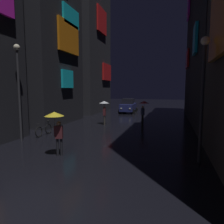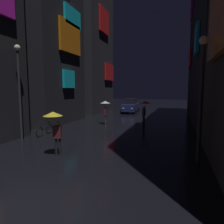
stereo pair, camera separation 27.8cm
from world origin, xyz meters
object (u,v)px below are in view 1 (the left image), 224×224
Objects in this scene: pedestrian_midstreet_centre_clear at (104,106)px; streetlamp_right_near at (203,85)px; bicycle_parked_at_storefront at (44,130)px; car_distant at (128,106)px; pedestrian_near_crossing_red at (144,106)px; pedestrian_midstreet_left_yellow at (56,121)px; streetlamp_left_near at (19,82)px.

streetlamp_right_near is at bearing -47.46° from pedestrian_midstreet_centre_clear.
car_distant is (2.78, 14.78, 0.54)m from bicycle_parked_at_storefront.
bicycle_parked_at_storefront is at bearing -133.43° from pedestrian_near_crossing_red.
pedestrian_midstreet_centre_clear is at bearing -90.86° from car_distant.
pedestrian_midstreet_left_yellow is at bearing -170.28° from streetlamp_right_near.
streetlamp_left_near is at bearing 153.33° from pedestrian_midstreet_left_yellow.
pedestrian_near_crossing_red and pedestrian_midstreet_left_yellow have the same top height.
car_distant is (0.14, 9.61, -0.74)m from pedestrian_midstreet_centre_clear.
pedestrian_near_crossing_red is 10.21m from pedestrian_midstreet_left_yellow.
bicycle_parked_at_storefront is at bearing -100.64° from car_distant.
pedestrian_midstreet_left_yellow is 0.37× the size of streetlamp_left_near.
streetlamp_right_near is (3.63, -8.74, 1.67)m from pedestrian_near_crossing_red.
streetlamp_right_near is (9.60, -2.42, 2.95)m from bicycle_parked_at_storefront.
pedestrian_near_crossing_red is 9.09m from car_distant.
streetlamp_right_near reaches higher than bicycle_parked_at_storefront.
bicycle_parked_at_storefront is at bearing 76.80° from streetlamp_left_near.
pedestrian_midstreet_centre_clear is 3.53m from pedestrian_near_crossing_red.
bicycle_parked_at_storefront is (-5.98, -6.31, -1.28)m from pedestrian_near_crossing_red.
streetlamp_right_near is at bearing -68.37° from car_distant.
pedestrian_midstreet_left_yellow is (-2.76, -9.83, 0.00)m from pedestrian_near_crossing_red.
pedestrian_near_crossing_red is 0.37× the size of streetlamp_left_near.
streetlamp_left_near is (-3.61, 1.81, 1.92)m from pedestrian_midstreet_left_yellow.
pedestrian_midstreet_centre_clear is 0.50× the size of car_distant.
pedestrian_midstreet_centre_clear and pedestrian_midstreet_left_yellow have the same top height.
streetlamp_left_near reaches higher than streetlamp_right_near.
streetlamp_right_near reaches higher than pedestrian_near_crossing_red.
pedestrian_midstreet_centre_clear is 1.00× the size of pedestrian_midstreet_left_yellow.
pedestrian_near_crossing_red is 1.16× the size of bicycle_parked_at_storefront.
pedestrian_midstreet_left_yellow is (0.58, -8.69, 0.00)m from pedestrian_midstreet_centre_clear.
streetlamp_left_near reaches higher than pedestrian_near_crossing_red.
streetlamp_left_near is at bearing -100.90° from car_distant.
car_distant is 0.73× the size of streetlamp_left_near.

